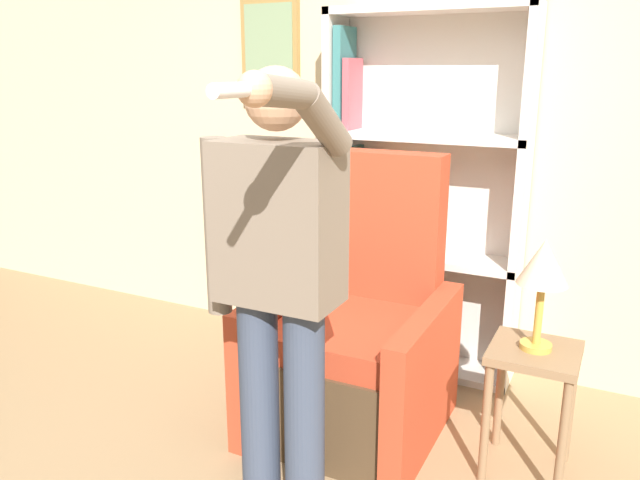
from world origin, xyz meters
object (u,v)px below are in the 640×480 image
object	(u,v)px
bookcase	(406,201)
table_lamp	(543,268)
armchair	(357,347)
person_standing	(277,278)
side_table	(533,377)

from	to	relation	value
bookcase	table_lamp	size ratio (longest dim) A/B	4.29
armchair	person_standing	size ratio (longest dim) A/B	0.77
person_standing	side_table	distance (m)	1.19
bookcase	person_standing	world-z (taller)	bookcase
bookcase	side_table	xyz separation A→B (m)	(0.84, -0.78, -0.52)
side_table	bookcase	bearing A→B (deg)	136.86
armchair	side_table	world-z (taller)	armchair
armchair	bookcase	bearing A→B (deg)	92.15
armchair	table_lamp	xyz separation A→B (m)	(0.81, -0.04, 0.53)
table_lamp	person_standing	bearing A→B (deg)	-139.14
armchair	side_table	distance (m)	0.81
person_standing	table_lamp	bearing A→B (deg)	40.86
person_standing	side_table	bearing A→B (deg)	40.86
bookcase	table_lamp	bearing A→B (deg)	-43.14
bookcase	table_lamp	xyz separation A→B (m)	(0.84, -0.78, -0.05)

